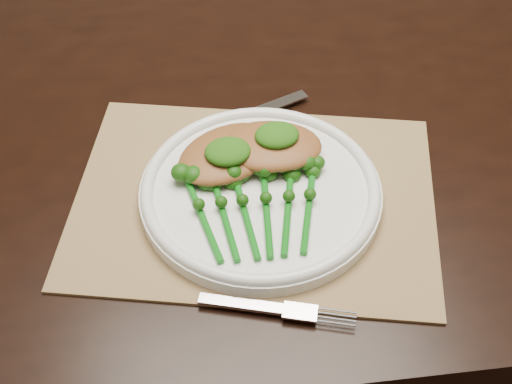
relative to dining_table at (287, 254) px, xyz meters
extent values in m
plane|color=brown|center=(0.10, 0.05, -0.38)|extent=(4.00, 4.00, 0.00)
cube|color=black|center=(0.00, 0.00, 0.35)|extent=(1.66, 1.00, 0.04)
cube|color=olive|center=(-0.09, -0.19, 0.37)|extent=(0.50, 0.42, 0.00)
cylinder|color=white|center=(-0.09, -0.19, 0.39)|extent=(0.29, 0.29, 0.02)
torus|color=white|center=(-0.09, -0.19, 0.40)|extent=(0.28, 0.28, 0.01)
cube|color=silver|center=(-0.13, -0.07, 0.38)|extent=(0.08, 0.04, 0.01)
cube|color=silver|center=(-0.04, -0.04, 0.38)|extent=(0.11, 0.05, 0.00)
cube|color=silver|center=(-0.14, -0.34, 0.38)|extent=(0.09, 0.04, 0.01)
ellipsoid|color=brown|center=(-0.12, -0.14, 0.41)|extent=(0.16, 0.14, 0.03)
ellipsoid|color=brown|center=(-0.07, -0.14, 0.41)|extent=(0.14, 0.11, 0.03)
ellipsoid|color=#164309|center=(-0.12, -0.15, 0.42)|extent=(0.06, 0.05, 0.02)
ellipsoid|color=#164309|center=(-0.06, -0.14, 0.43)|extent=(0.05, 0.05, 0.02)
camera|label=1|loc=(-0.20, -0.76, 1.01)|focal=50.00mm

